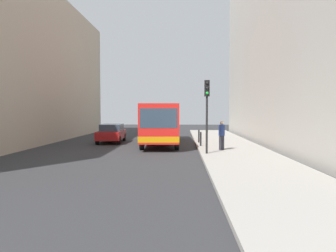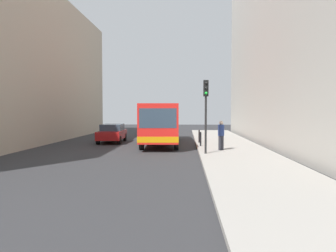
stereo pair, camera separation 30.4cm
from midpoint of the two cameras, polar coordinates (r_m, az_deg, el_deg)
ground_plane at (r=21.63m, az=-3.76°, el=-4.14°), size 80.00×80.00×0.00m
sidewalk at (r=21.73m, az=10.58°, el=-3.95°), size 4.40×40.00×0.15m
building_left at (r=29.09m, az=-26.38°, el=9.48°), size 7.00×32.00×12.31m
building_right at (r=27.63m, az=22.53°, el=14.77°), size 7.00×32.00×16.91m
bus at (r=25.63m, az=-1.64°, el=0.79°), size 2.98×11.12×3.00m
car_beside_bus at (r=27.09m, az=-9.95°, el=-1.15°), size 2.02×4.48×1.48m
traffic_light at (r=18.73m, az=6.22°, el=4.01°), size 0.28×0.33×4.10m
bollard_near at (r=22.83m, az=5.25°, el=-2.22°), size 0.11×0.11×0.95m
bollard_mid at (r=25.24m, az=4.96°, el=-1.75°), size 0.11×0.11×0.95m
pedestrian_near_signal at (r=20.61m, az=8.75°, el=-1.58°), size 0.38×0.38×1.79m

